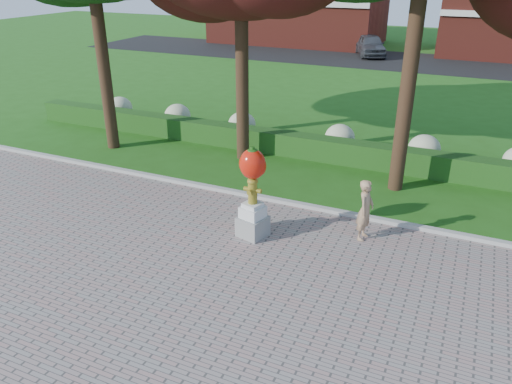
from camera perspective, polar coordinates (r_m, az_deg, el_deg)
ground at (r=12.46m, az=-5.10°, el=-6.37°), size 100.00×100.00×0.00m
walkway at (r=9.85m, az=-16.90°, el=-17.09°), size 40.00×14.00×0.04m
curb at (r=14.78m, az=0.49°, el=-0.65°), size 40.00×0.18×0.15m
lawn_hedge at (r=18.12m, az=5.61°, el=5.25°), size 24.00×0.70×0.80m
hydrangea_row at (r=18.82m, az=8.28°, el=6.34°), size 20.10×1.10×0.99m
street at (r=38.16m, az=16.26°, el=14.17°), size 50.00×8.00×0.02m
building_left at (r=45.97m, az=4.94°, el=21.07°), size 14.00×8.00×7.00m
hydrant_sculpture at (r=12.29m, az=-0.39°, el=0.21°), size 0.80×0.80×2.40m
woman at (r=12.67m, az=12.38°, el=-2.02°), size 0.43×0.61×1.59m
parked_car at (r=39.73m, az=12.94°, el=16.05°), size 3.41×4.89×1.54m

